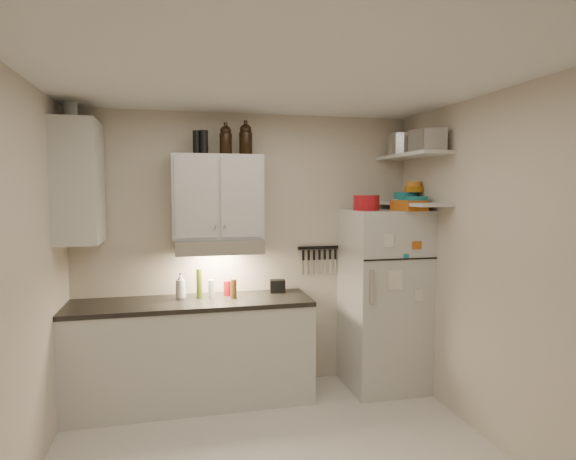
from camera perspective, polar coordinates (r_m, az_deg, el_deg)
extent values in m
cube|color=white|center=(3.19, -0.68, 17.91)|extent=(3.20, 3.00, 0.02)
cube|color=beige|center=(4.62, -4.76, -2.54)|extent=(3.20, 0.02, 2.60)
cube|color=beige|center=(3.22, -30.06, -6.36)|extent=(0.02, 3.00, 2.60)
cube|color=beige|center=(3.84, 23.57, -4.41)|extent=(0.02, 3.00, 2.60)
cube|color=silver|center=(4.47, -11.28, -14.22)|extent=(2.10, 0.60, 0.88)
cube|color=black|center=(4.34, -11.38, -8.46)|extent=(2.10, 0.62, 0.04)
cube|color=silver|center=(4.38, -8.36, 3.91)|extent=(0.80, 0.33, 0.75)
cube|color=silver|center=(4.29, -23.55, 5.22)|extent=(0.33, 0.55, 1.00)
cube|color=silver|center=(4.34, -8.22, -1.85)|extent=(0.76, 0.46, 0.12)
cube|color=silver|center=(4.72, 11.26, -8.00)|extent=(0.70, 0.68, 1.70)
cube|color=silver|center=(4.59, 14.54, 8.53)|extent=(0.30, 0.95, 0.03)
cube|color=silver|center=(4.58, 14.42, 3.03)|extent=(0.30, 0.95, 0.03)
cube|color=black|center=(4.75, 3.66, -2.10)|extent=(0.42, 0.02, 0.03)
cylinder|color=#A01218|center=(4.46, 9.26, 3.20)|extent=(0.25, 0.25, 0.14)
cube|color=#B75C16|center=(4.47, 14.16, 2.83)|extent=(0.26, 0.31, 0.09)
cylinder|color=silver|center=(4.66, 12.64, 2.96)|extent=(0.07, 0.07, 0.10)
cylinder|color=silver|center=(4.88, 13.50, 9.76)|extent=(0.34, 0.34, 0.21)
cube|color=#AAAAAD|center=(4.53, 15.81, 10.04)|extent=(0.25, 0.24, 0.20)
cube|color=#AAAAAD|center=(4.35, 16.95, 10.14)|extent=(0.25, 0.25, 0.19)
cylinder|color=teal|center=(4.77, 13.77, 3.83)|extent=(0.23, 0.23, 0.09)
cylinder|color=#BD7211|center=(4.72, 14.67, 4.69)|extent=(0.18, 0.18, 0.05)
cylinder|color=orange|center=(4.72, 14.68, 5.30)|extent=(0.14, 0.14, 0.05)
cylinder|color=teal|center=(4.50, 14.90, 3.53)|extent=(0.22, 0.22, 0.05)
cylinder|color=black|center=(4.33, -9.93, 10.21)|extent=(0.09, 0.09, 0.21)
cylinder|color=black|center=(4.36, -10.75, 10.16)|extent=(0.08, 0.08, 0.21)
cylinder|color=silver|center=(4.40, -24.36, 12.68)|extent=(0.14, 0.14, 0.15)
imported|color=silver|center=(4.38, -12.61, -6.30)|extent=(0.14, 0.14, 0.27)
cylinder|color=brown|center=(4.35, -6.47, -6.92)|extent=(0.06, 0.06, 0.18)
cylinder|color=#485E17|center=(4.39, -10.47, -6.26)|extent=(0.06, 0.06, 0.27)
cylinder|color=black|center=(4.42, -10.51, -6.46)|extent=(0.05, 0.05, 0.23)
cylinder|color=silver|center=(4.41, -9.07, -6.89)|extent=(0.06, 0.06, 0.16)
cylinder|color=#A01218|center=(4.47, -7.21, -6.85)|extent=(0.09, 0.09, 0.14)
cube|color=black|center=(4.57, -1.26, -6.66)|extent=(0.15, 0.12, 0.12)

